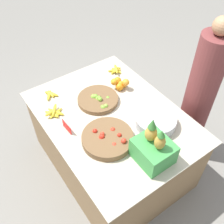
% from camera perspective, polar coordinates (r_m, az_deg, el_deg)
% --- Properties ---
extents(ground_plane, '(12.00, 12.00, 0.00)m').
position_cam_1_polar(ground_plane, '(3.04, 0.00, -10.84)').
color(ground_plane, gray).
extents(market_table, '(1.59, 1.18, 0.77)m').
position_cam_1_polar(market_table, '(2.73, 0.00, -6.38)').
color(market_table, olive).
rests_on(market_table, ground_plane).
extents(lime_bowl, '(0.40, 0.40, 0.08)m').
position_cam_1_polar(lime_bowl, '(2.56, -3.08, 2.70)').
color(lime_bowl, brown).
rests_on(lime_bowl, market_table).
extents(tomato_basket, '(0.44, 0.44, 0.10)m').
position_cam_1_polar(tomato_basket, '(2.22, -1.03, -5.74)').
color(tomato_basket, brown).
rests_on(tomato_basket, market_table).
extents(orange_pile, '(0.19, 0.16, 0.12)m').
position_cam_1_polar(orange_pile, '(2.70, 1.85, 6.17)').
color(orange_pile, orange).
rests_on(orange_pile, market_table).
extents(metal_bowl, '(0.36, 0.36, 0.10)m').
position_cam_1_polar(metal_bowl, '(2.36, 9.50, -1.98)').
color(metal_bowl, '#B7B7BF').
rests_on(metal_bowl, market_table).
extents(price_sign, '(0.14, 0.01, 0.09)m').
position_cam_1_polar(price_sign, '(2.32, -9.81, -3.22)').
color(price_sign, red).
rests_on(price_sign, market_table).
extents(produce_crate, '(0.29, 0.26, 0.42)m').
position_cam_1_polar(produce_crate, '(2.07, 9.00, -7.89)').
color(produce_crate, green).
rests_on(produce_crate, market_table).
extents(banana_bunch_middle_right, '(0.15, 0.14, 0.03)m').
position_cam_1_polar(banana_bunch_middle_right, '(2.70, -13.23, 3.78)').
color(banana_bunch_middle_right, yellow).
rests_on(banana_bunch_middle_right, market_table).
extents(banana_bunch_front_left, '(0.17, 0.19, 0.06)m').
position_cam_1_polar(banana_bunch_front_left, '(2.49, -12.51, -0.10)').
color(banana_bunch_front_left, yellow).
rests_on(banana_bunch_front_left, market_table).
extents(banana_bunch_middle_left, '(0.15, 0.16, 0.06)m').
position_cam_1_polar(banana_bunch_middle_left, '(2.93, 0.76, 9.17)').
color(banana_bunch_middle_left, yellow).
rests_on(banana_bunch_middle_left, market_table).
extents(vendor_person, '(0.29, 0.29, 1.63)m').
position_cam_1_polar(vendor_person, '(2.75, 18.31, 2.55)').
color(vendor_person, brown).
rests_on(vendor_person, ground_plane).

